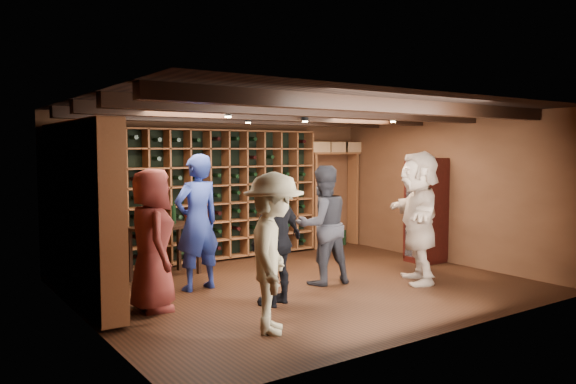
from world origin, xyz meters
TOP-DOWN VIEW (x-y plane):
  - ground at (0.00, 0.00)m, footprint 6.00×6.00m
  - room_shell at (0.00, 0.05)m, footprint 6.00×6.00m
  - wine_rack_back at (-0.52, 2.33)m, footprint 4.65×0.30m
  - wine_rack_left at (-2.83, 0.82)m, footprint 0.30×2.65m
  - crate_shelf at (2.41, 2.32)m, footprint 1.20×0.32m
  - display_cabinet at (2.71, 0.20)m, footprint 0.55×0.50m
  - man_blue_shirt at (-1.33, 0.66)m, footprint 0.73×0.53m
  - man_grey_suit at (0.28, -0.05)m, footprint 0.90×0.74m
  - guest_red_floral at (-2.21, 0.06)m, footprint 0.68×0.92m
  - guest_woman_black at (-0.85, -0.58)m, footprint 1.02×0.70m
  - guest_khaki at (-1.46, -1.45)m, footprint 1.15×1.25m
  - guest_beige at (1.50, -0.74)m, footprint 1.47×1.77m
  - tasting_table at (-1.42, 1.59)m, footprint 1.16×0.85m

SIDE VIEW (x-z plane):
  - ground at x=0.00m, z-range 0.00..0.00m
  - tasting_table at x=-1.42m, z-range 0.17..1.24m
  - guest_woman_black at x=-0.85m, z-range 0.00..1.60m
  - guest_khaki at x=-1.46m, z-range 0.00..1.69m
  - man_grey_suit at x=0.28m, z-range 0.00..1.69m
  - guest_red_floral at x=-2.21m, z-range 0.00..1.70m
  - display_cabinet at x=2.71m, z-range -0.02..1.73m
  - man_blue_shirt at x=-1.33m, z-range 0.00..1.86m
  - guest_beige at x=1.50m, z-range 0.00..1.90m
  - wine_rack_back at x=-0.52m, z-range 0.05..2.25m
  - wine_rack_left at x=-2.83m, z-range 0.05..2.25m
  - crate_shelf at x=2.41m, z-range 0.54..2.60m
  - room_shell at x=0.00m, z-range -0.58..5.42m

